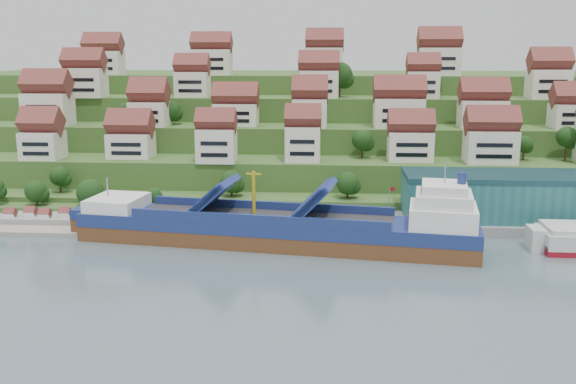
{
  "coord_description": "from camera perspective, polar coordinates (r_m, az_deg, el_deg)",
  "views": [
    {
      "loc": [
        5.46,
        -124.45,
        38.1
      ],
      "look_at": [
        -3.95,
        14.0,
        8.0
      ],
      "focal_mm": 40.0,
      "sensor_mm": 36.0,
      "label": 1
    }
  ],
  "objects": [
    {
      "name": "quay",
      "position": [
        145.0,
        9.52,
        -2.72
      ],
      "size": [
        180.0,
        14.0,
        2.2
      ],
      "primitive_type": "cube",
      "color": "gray",
      "rests_on": "ground"
    },
    {
      "name": "cargo_ship",
      "position": [
        129.45,
        -0.29,
        -3.32
      ],
      "size": [
        81.66,
        23.92,
        17.93
      ],
      "rotation": [
        0.0,
        0.0,
        -0.14
      ],
      "color": "brown",
      "rests_on": "ground"
    },
    {
      "name": "hillside_village",
      "position": [
        184.8,
        1.74,
        7.88
      ],
      "size": [
        159.84,
        61.11,
        28.81
      ],
      "color": "silver",
      "rests_on": "ground"
    },
    {
      "name": "hillside_trees",
      "position": [
        171.99,
        -1.01,
        5.31
      ],
      "size": [
        144.77,
        62.49,
        32.76
      ],
      "color": "#1B4015",
      "rests_on": "ground"
    },
    {
      "name": "beach_huts",
      "position": [
        154.47,
        -21.33,
        -2.1
      ],
      "size": [
        14.4,
        3.7,
        2.2
      ],
      "color": "white",
      "rests_on": "pebble_beach"
    },
    {
      "name": "flagpole",
      "position": [
        138.6,
        9.03,
        -0.93
      ],
      "size": [
        1.28,
        0.16,
        8.0
      ],
      "color": "gray",
      "rests_on": "quay"
    },
    {
      "name": "pebble_beach",
      "position": [
        155.11,
        -20.42,
        -2.58
      ],
      "size": [
        45.0,
        20.0,
        1.0
      ],
      "primitive_type": "cube",
      "color": "gray",
      "rests_on": "ground"
    },
    {
      "name": "warehouse",
      "position": [
        152.08,
        21.62,
        -0.36
      ],
      "size": [
        60.0,
        15.0,
        10.0
      ],
      "primitive_type": "cube",
      "color": "#266667",
      "rests_on": "quay"
    },
    {
      "name": "hillside",
      "position": [
        229.71,
        2.51,
        5.37
      ],
      "size": [
        260.0,
        128.0,
        31.0
      ],
      "color": "#2D4C1E",
      "rests_on": "ground"
    },
    {
      "name": "ground",
      "position": [
        130.27,
        1.32,
        -4.77
      ],
      "size": [
        300.0,
        300.0,
        0.0
      ],
      "primitive_type": "plane",
      "color": "slate",
      "rests_on": "ground"
    }
  ]
}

